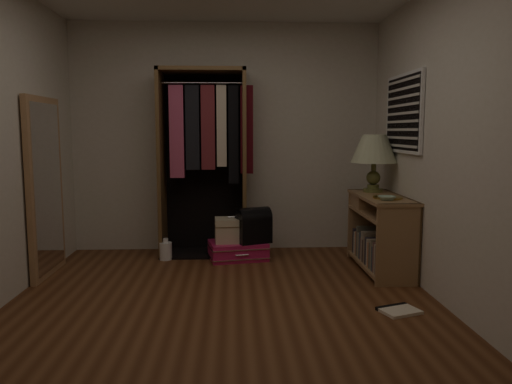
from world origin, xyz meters
TOP-DOWN VIEW (x-y plane):
  - ground at (0.00, 0.00)m, footprint 4.00×4.00m
  - room_walls at (0.08, 0.04)m, footprint 3.52×4.02m
  - console_bookshelf at (1.54, 1.04)m, footprint 0.42×1.12m
  - open_wardrobe at (-0.21, 1.77)m, footprint 1.03×0.50m
  - floor_mirror at (-1.70, 1.00)m, footprint 0.06×0.80m
  - pink_suitcase at (0.13, 1.51)m, footprint 0.69×0.55m
  - train_case at (0.08, 1.50)m, footprint 0.40×0.29m
  - black_bag at (0.30, 1.47)m, footprint 0.41×0.34m
  - table_lamp at (1.54, 1.31)m, footprint 0.59×0.59m
  - brass_tray at (1.54, 0.81)m, footprint 0.29×0.29m
  - ceramic_bowl at (1.49, 0.68)m, footprint 0.16×0.16m
  - white_jug at (-0.65, 1.51)m, footprint 0.16×0.16m
  - floor_book at (1.34, -0.15)m, footprint 0.34×0.31m

SIDE VIEW (x-z plane):
  - ground at x=0.00m, z-range 0.00..0.00m
  - floor_book at x=1.34m, z-range 0.00..0.02m
  - pink_suitcase at x=0.13m, z-range 0.00..0.19m
  - white_jug at x=-0.65m, z-range -0.02..0.22m
  - train_case at x=0.08m, z-range 0.18..0.46m
  - black_bag at x=0.30m, z-range 0.19..0.57m
  - console_bookshelf at x=1.54m, z-range 0.02..0.77m
  - brass_tray at x=1.54m, z-range 0.75..0.77m
  - ceramic_bowl at x=1.49m, z-range 0.75..0.79m
  - floor_mirror at x=-1.70m, z-range 0.00..1.70m
  - table_lamp at x=1.54m, z-range 0.89..1.48m
  - open_wardrobe at x=-0.21m, z-range 0.19..2.24m
  - room_walls at x=0.08m, z-range 0.20..2.80m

